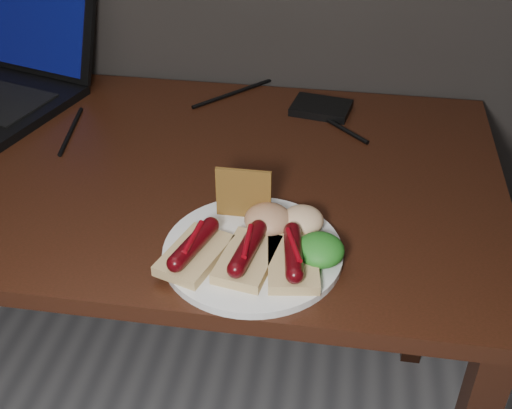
{
  "coord_description": "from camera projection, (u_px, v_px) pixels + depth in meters",
  "views": [
    {
      "loc": [
        0.42,
        0.45,
        1.36
      ],
      "look_at": [
        0.3,
        1.19,
        0.82
      ],
      "focal_mm": 45.0,
      "sensor_mm": 36.0,
      "label": 1
    }
  ],
  "objects": [
    {
      "name": "salad_greens",
      "position": [
        320.0,
        250.0,
        0.91
      ],
      "size": [
        0.07,
        0.07,
        0.04
      ],
      "primitive_type": "ellipsoid",
      "color": "#105316",
      "rests_on": "plate"
    },
    {
      "name": "plate",
      "position": [
        253.0,
        252.0,
        0.94
      ],
      "size": [
        0.3,
        0.3,
        0.01
      ],
      "primitive_type": "cylinder",
      "rotation": [
        0.0,
        0.0,
        -0.13
      ],
      "color": "silver",
      "rests_on": "desk"
    },
    {
      "name": "desk",
      "position": [
        115.0,
        200.0,
        1.21
      ],
      "size": [
        1.4,
        0.7,
        0.75
      ],
      "color": "#34150D",
      "rests_on": "ground"
    },
    {
      "name": "bread_sausage_left",
      "position": [
        194.0,
        250.0,
        0.91
      ],
      "size": [
        0.1,
        0.13,
        0.04
      ],
      "color": "#E3CE85",
      "rests_on": "plate"
    },
    {
      "name": "crispbread",
      "position": [
        244.0,
        193.0,
        0.98
      ],
      "size": [
        0.08,
        0.01,
        0.08
      ],
      "primitive_type": "cube",
      "color": "olive",
      "rests_on": "plate"
    },
    {
      "name": "bread_sausage_center",
      "position": [
        248.0,
        254.0,
        0.9
      ],
      "size": [
        0.09,
        0.13,
        0.04
      ],
      "color": "#E3CE85",
      "rests_on": "plate"
    },
    {
      "name": "hard_drive",
      "position": [
        321.0,
        108.0,
        1.31
      ],
      "size": [
        0.13,
        0.1,
        0.02
      ],
      "primitive_type": "cube",
      "rotation": [
        0.0,
        0.0,
        -0.17
      ],
      "color": "black",
      "rests_on": "desk"
    },
    {
      "name": "desk_cables",
      "position": [
        138.0,
        114.0,
        1.3
      ],
      "size": [
        0.86,
        0.39,
        0.01
      ],
      "color": "black",
      "rests_on": "desk"
    },
    {
      "name": "salsa_mound",
      "position": [
        268.0,
        219.0,
        0.96
      ],
      "size": [
        0.07,
        0.07,
        0.04
      ],
      "primitive_type": "ellipsoid",
      "color": "#9A250F",
      "rests_on": "plate"
    },
    {
      "name": "bread_sausage_right",
      "position": [
        293.0,
        258.0,
        0.89
      ],
      "size": [
        0.09,
        0.12,
        0.04
      ],
      "color": "#E3CE85",
      "rests_on": "plate"
    },
    {
      "name": "coleslaw_mound",
      "position": [
        303.0,
        220.0,
        0.97
      ],
      "size": [
        0.06,
        0.06,
        0.04
      ],
      "primitive_type": "ellipsoid",
      "color": "beige",
      "rests_on": "plate"
    }
  ]
}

